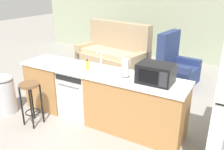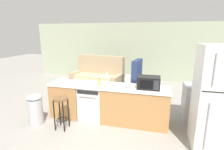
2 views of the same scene
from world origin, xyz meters
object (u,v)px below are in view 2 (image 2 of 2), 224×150
trash_bin (35,109)px  bar_stool (61,107)px  paper_towel_roll (128,81)px  couch (98,78)px  refrigerator (216,99)px  stove_range (200,103)px  armchair (142,83)px  dishwasher (92,102)px  kettle (208,81)px  microwave (149,83)px  soap_bottle (99,82)px

trash_bin → bar_stool: bearing=-3.5°
paper_towel_roll → couch: size_ratio=0.13×
refrigerator → couch: size_ratio=0.91×
bar_stool → trash_bin: 0.74m
trash_bin → stove_range: bearing=17.2°
stove_range → armchair: bearing=131.1°
refrigerator → dishwasher: bearing=168.1°
kettle → microwave: bearing=-154.0°
trash_bin → soap_bottle: bearing=23.2°
paper_towel_roll → bar_stool: bearing=-154.2°
dishwasher → trash_bin: bearing=-152.4°
stove_range → paper_towel_roll: size_ratio=3.19×
bar_stool → dishwasher: bearing=54.2°
refrigerator → couch: refrigerator is taller
refrigerator → kettle: size_ratio=9.47×
stove_range → trash_bin: (-3.80, -1.18, -0.07)m
refrigerator → bar_stool: size_ratio=2.63×
stove_range → paper_towel_roll: bearing=-162.0°
dishwasher → stove_range: 2.66m
paper_towel_roll → armchair: size_ratio=0.24×
kettle → trash_bin: bearing=-161.8°
microwave → trash_bin: bearing=-166.3°
dishwasher → armchair: bearing=66.0°
dishwasher → soap_bottle: (0.20, -0.03, 0.55)m
trash_bin → couch: size_ratio=0.35×
stove_range → soap_bottle: 2.52m
refrigerator → paper_towel_roll: (-1.71, 0.54, 0.07)m
refrigerator → microwave: size_ratio=3.89×
kettle → armchair: size_ratio=0.17×
soap_bottle → armchair: 2.59m
microwave → couch: bearing=129.9°
couch → armchair: (1.75, -0.15, -0.04)m
armchair → couch: bearing=175.0°
microwave → refrigerator: bearing=-24.1°
refrigerator → microwave: refrigerator is taller
bar_stool → armchair: 3.38m
kettle → armchair: 2.48m
armchair → dishwasher: bearing=-114.0°
stove_range → soap_bottle: (-2.40, -0.57, 0.52)m
couch → refrigerator: bearing=-42.6°
dishwasher → bar_stool: size_ratio=1.14×
stove_range → bar_stool: stove_range is taller
dishwasher → microwave: microwave is taller
dishwasher → armchair: (1.04, 2.34, -0.07)m
refrigerator → kettle: refrigerator is taller
paper_towel_roll → armchair: bearing=86.4°
couch → armchair: couch is taller
microwave → bar_stool: (-1.86, -0.67, -0.50)m
refrigerator → paper_towel_roll: bearing=162.3°
paper_towel_roll → kettle: paper_towel_roll is taller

